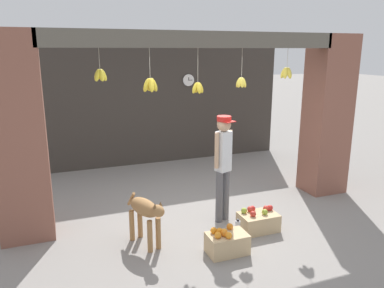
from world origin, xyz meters
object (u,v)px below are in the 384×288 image
Objects in this scene: dog at (146,212)px; fruit_crate_apples at (258,221)px; shopkeeper at (223,161)px; wall_clock at (188,80)px; fruit_crate_oranges at (227,242)px; water_bottle at (238,229)px.

dog is 1.44× the size of fruit_crate_apples.
dog is at bearing -5.25° from shopkeeper.
dog is 4.42m from wall_clock.
shopkeeper is (1.29, 0.33, 0.49)m from dog.
dog reaches higher than fruit_crate_oranges.
wall_clock is at bearing 130.81° from dog.
dog is at bearing -118.09° from wall_clock.
fruit_crate_apples is 2.01× the size of water_bottle.
water_bottle is (1.27, -0.24, -0.36)m from dog.
dog is 2.90× the size of water_bottle.
dog is 2.77× the size of wall_clock.
fruit_crate_oranges is (0.93, -0.58, -0.34)m from dog.
fruit_crate_oranges is 1.90× the size of water_bottle.
wall_clock is at bearing -120.95° from shopkeeper.
fruit_crate_apples reaches higher than water_bottle.
shopkeeper is 3.56m from wall_clock.
dog is at bearing 169.17° from water_bottle.
dog is 1.34m from water_bottle.
fruit_crate_oranges is (-0.36, -0.91, -0.83)m from shopkeeper.
water_bottle is 4.38m from wall_clock.
shopkeeper reaches higher than dog.
fruit_crate_apples is 0.39m from water_bottle.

